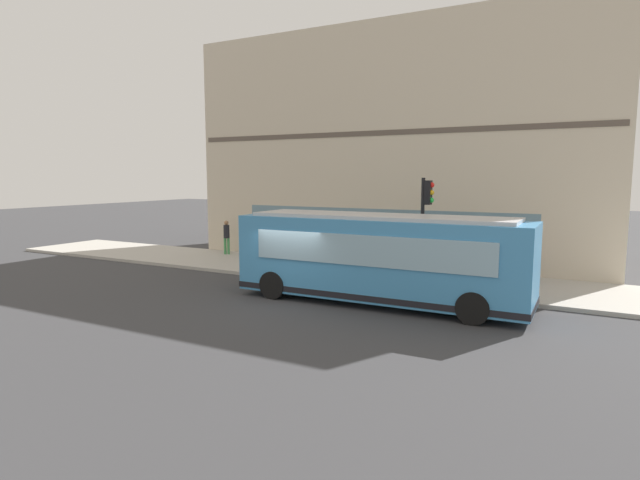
{
  "coord_description": "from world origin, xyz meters",
  "views": [
    {
      "loc": [
        -15.6,
        -9.3,
        4.38
      ],
      "look_at": [
        2.75,
        0.53,
        1.79
      ],
      "focal_mm": 29.01,
      "sensor_mm": 36.0,
      "label": 1
    }
  ],
  "objects_px": {
    "newspaper_vending_box": "(513,279)",
    "pedestrian_near_building_entrance": "(464,260)",
    "traffic_light_near_corner": "(426,212)",
    "pedestrian_walking_along_curb": "(530,258)",
    "pedestrian_by_light_pole": "(227,235)",
    "city_bus_nearside": "(379,259)",
    "pedestrian_near_hydrant": "(408,251)",
    "fire_hydrant": "(404,273)"
  },
  "relations": [
    {
      "from": "traffic_light_near_corner",
      "to": "pedestrian_walking_along_curb",
      "type": "bearing_deg",
      "value": -51.11
    },
    {
      "from": "traffic_light_near_corner",
      "to": "pedestrian_by_light_pole",
      "type": "xyz_separation_m",
      "value": [
        3.21,
        11.95,
        -1.83
      ]
    },
    {
      "from": "traffic_light_near_corner",
      "to": "fire_hydrant",
      "type": "distance_m",
      "value": 2.79
    },
    {
      "from": "pedestrian_by_light_pole",
      "to": "pedestrian_walking_along_curb",
      "type": "relative_size",
      "value": 1.06
    },
    {
      "from": "fire_hydrant",
      "to": "pedestrian_near_hydrant",
      "type": "bearing_deg",
      "value": 15.76
    },
    {
      "from": "fire_hydrant",
      "to": "pedestrian_by_light_pole",
      "type": "distance_m",
      "value": 11.28
    },
    {
      "from": "pedestrian_near_hydrant",
      "to": "pedestrian_near_building_entrance",
      "type": "bearing_deg",
      "value": -121.9
    },
    {
      "from": "pedestrian_by_light_pole",
      "to": "pedestrian_walking_along_curb",
      "type": "distance_m",
      "value": 15.39
    },
    {
      "from": "pedestrian_near_hydrant",
      "to": "pedestrian_near_building_entrance",
      "type": "distance_m",
      "value": 3.44
    },
    {
      "from": "pedestrian_near_hydrant",
      "to": "pedestrian_near_building_entrance",
      "type": "height_order",
      "value": "pedestrian_near_building_entrance"
    },
    {
      "from": "pedestrian_near_hydrant",
      "to": "pedestrian_near_building_entrance",
      "type": "relative_size",
      "value": 0.93
    },
    {
      "from": "city_bus_nearside",
      "to": "pedestrian_near_building_entrance",
      "type": "relative_size",
      "value": 5.9
    },
    {
      "from": "fire_hydrant",
      "to": "pedestrian_walking_along_curb",
      "type": "height_order",
      "value": "pedestrian_walking_along_curb"
    },
    {
      "from": "pedestrian_by_light_pole",
      "to": "pedestrian_walking_along_curb",
      "type": "height_order",
      "value": "pedestrian_by_light_pole"
    },
    {
      "from": "pedestrian_near_building_entrance",
      "to": "newspaper_vending_box",
      "type": "bearing_deg",
      "value": -98.98
    },
    {
      "from": "fire_hydrant",
      "to": "pedestrian_near_building_entrance",
      "type": "distance_m",
      "value": 2.4
    },
    {
      "from": "pedestrian_near_building_entrance",
      "to": "fire_hydrant",
      "type": "bearing_deg",
      "value": 107.18
    },
    {
      "from": "newspaper_vending_box",
      "to": "pedestrian_near_building_entrance",
      "type": "bearing_deg",
      "value": 81.02
    },
    {
      "from": "pedestrian_by_light_pole",
      "to": "newspaper_vending_box",
      "type": "height_order",
      "value": "pedestrian_by_light_pole"
    },
    {
      "from": "pedestrian_by_light_pole",
      "to": "newspaper_vending_box",
      "type": "xyz_separation_m",
      "value": [
        -2.22,
        -15.02,
        -0.61
      ]
    },
    {
      "from": "pedestrian_near_building_entrance",
      "to": "pedestrian_by_light_pole",
      "type": "xyz_separation_m",
      "value": [
        1.93,
        13.17,
        0.08
      ]
    },
    {
      "from": "traffic_light_near_corner",
      "to": "pedestrian_near_building_entrance",
      "type": "xyz_separation_m",
      "value": [
        1.28,
        -1.21,
        -1.91
      ]
    },
    {
      "from": "pedestrian_walking_along_curb",
      "to": "newspaper_vending_box",
      "type": "distance_m",
      "value": 1.89
    },
    {
      "from": "city_bus_nearside",
      "to": "pedestrian_by_light_pole",
      "type": "xyz_separation_m",
      "value": [
        5.73,
        11.11,
        -0.34
      ]
    },
    {
      "from": "pedestrian_near_building_entrance",
      "to": "pedestrian_near_hydrant",
      "type": "bearing_deg",
      "value": 58.1
    },
    {
      "from": "pedestrian_near_building_entrance",
      "to": "traffic_light_near_corner",
      "type": "bearing_deg",
      "value": 136.57
    },
    {
      "from": "fire_hydrant",
      "to": "pedestrian_near_building_entrance",
      "type": "bearing_deg",
      "value": -72.82
    },
    {
      "from": "city_bus_nearside",
      "to": "fire_hydrant",
      "type": "height_order",
      "value": "city_bus_nearside"
    },
    {
      "from": "pedestrian_by_light_pole",
      "to": "pedestrian_walking_along_curb",
      "type": "bearing_deg",
      "value": -91.66
    },
    {
      "from": "newspaper_vending_box",
      "to": "traffic_light_near_corner",
      "type": "bearing_deg",
      "value": 107.87
    },
    {
      "from": "fire_hydrant",
      "to": "pedestrian_walking_along_curb",
      "type": "distance_m",
      "value": 4.97
    },
    {
      "from": "pedestrian_walking_along_curb",
      "to": "newspaper_vending_box",
      "type": "xyz_separation_m",
      "value": [
        -1.78,
        0.36,
        -0.54
      ]
    },
    {
      "from": "traffic_light_near_corner",
      "to": "newspaper_vending_box",
      "type": "xyz_separation_m",
      "value": [
        0.99,
        -3.06,
        -2.44
      ]
    },
    {
      "from": "pedestrian_near_hydrant",
      "to": "city_bus_nearside",
      "type": "bearing_deg",
      "value": -171.26
    },
    {
      "from": "city_bus_nearside",
      "to": "fire_hydrant",
      "type": "bearing_deg",
      "value": 2.9
    },
    {
      "from": "fire_hydrant",
      "to": "newspaper_vending_box",
      "type": "height_order",
      "value": "newspaper_vending_box"
    },
    {
      "from": "fire_hydrant",
      "to": "pedestrian_walking_along_curb",
      "type": "bearing_deg",
      "value": -63.91
    },
    {
      "from": "pedestrian_near_building_entrance",
      "to": "pedestrian_walking_along_curb",
      "type": "height_order",
      "value": "pedestrian_walking_along_curb"
    },
    {
      "from": "traffic_light_near_corner",
      "to": "pedestrian_walking_along_curb",
      "type": "height_order",
      "value": "traffic_light_near_corner"
    },
    {
      "from": "city_bus_nearside",
      "to": "fire_hydrant",
      "type": "relative_size",
      "value": 13.59
    },
    {
      "from": "pedestrian_near_building_entrance",
      "to": "pedestrian_walking_along_curb",
      "type": "distance_m",
      "value": 2.67
    },
    {
      "from": "pedestrian_near_hydrant",
      "to": "pedestrian_walking_along_curb",
      "type": "height_order",
      "value": "pedestrian_walking_along_curb"
    }
  ]
}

